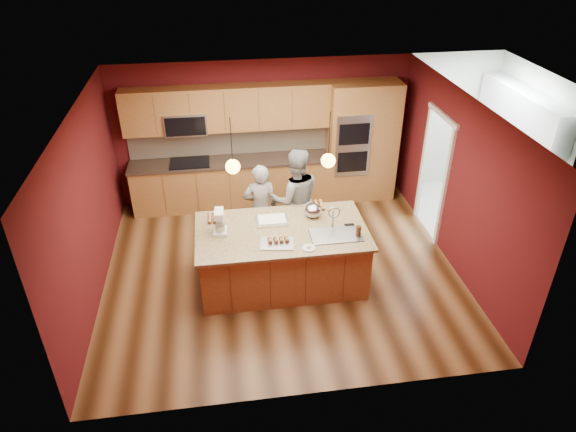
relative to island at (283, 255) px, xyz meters
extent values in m
plane|color=#3E220E|center=(0.01, 0.30, -0.47)|extent=(5.50, 5.50, 0.00)
plane|color=silver|center=(0.01, 0.30, 2.23)|extent=(5.50, 5.50, 0.00)
plane|color=#511114|center=(0.01, 2.80, 0.88)|extent=(5.50, 0.00, 5.50)
plane|color=#511114|center=(0.01, -2.20, 0.88)|extent=(5.50, 0.00, 5.50)
plane|color=#511114|center=(-2.74, 0.30, 0.88)|extent=(0.00, 5.00, 5.00)
plane|color=#511114|center=(2.76, 0.30, 0.88)|extent=(0.00, 5.00, 5.00)
cube|color=brown|center=(-0.64, 2.50, -0.02)|extent=(3.70, 0.60, 0.90)
cube|color=#31261C|center=(-0.64, 2.49, 0.44)|extent=(3.74, 0.64, 0.04)
cube|color=beige|center=(-0.64, 2.79, 0.75)|extent=(3.70, 0.03, 0.56)
cube|color=brown|center=(-0.64, 2.62, 1.43)|extent=(3.70, 0.36, 0.80)
cube|color=black|center=(-1.39, 2.48, 0.47)|extent=(0.72, 0.52, 0.03)
cube|color=#B0B4B7|center=(-1.39, 2.60, 1.21)|extent=(0.76, 0.40, 0.40)
cube|color=brown|center=(1.61, 2.50, 0.68)|extent=(0.80, 0.60, 2.30)
cube|color=#B0B4B7|center=(1.61, 2.20, 0.73)|extent=(0.66, 0.04, 1.20)
cube|color=brown|center=(2.26, 2.50, 0.68)|extent=(0.50, 0.60, 2.30)
plane|color=#BBBBB4|center=(3.66, 1.50, -0.47)|extent=(2.60, 2.60, 0.00)
plane|color=beige|center=(4.56, 1.50, 0.88)|extent=(0.00, 2.70, 2.70)
cube|color=silver|center=(4.36, 1.50, 1.48)|extent=(0.35, 2.40, 0.75)
cylinder|color=black|center=(-0.67, 0.00, 1.88)|extent=(0.01, 0.01, 0.70)
sphere|color=#FCA43C|center=(-0.67, 0.00, 1.53)|extent=(0.20, 0.20, 0.20)
cylinder|color=black|center=(0.64, 0.00, 1.88)|extent=(0.01, 0.01, 0.70)
sphere|color=#FCA43C|center=(0.64, 0.00, 1.53)|extent=(0.20, 0.20, 0.20)
cube|color=brown|center=(-0.02, 0.00, -0.03)|extent=(2.42, 1.31, 0.89)
cube|color=#CFB884|center=(-0.02, 0.00, 0.43)|extent=(2.52, 1.41, 0.04)
cube|color=#B0B4B7|center=(0.74, -0.25, 0.37)|extent=(0.72, 0.42, 0.18)
imported|color=black|center=(-0.24, 0.96, 0.30)|extent=(0.58, 0.40, 1.54)
imported|color=slate|center=(0.34, 0.96, 0.41)|extent=(0.88, 0.70, 1.76)
cube|color=white|center=(-0.91, 0.05, 0.48)|extent=(0.21, 0.26, 0.06)
cube|color=white|center=(-0.91, 0.16, 0.64)|extent=(0.10, 0.08, 0.25)
cube|color=white|center=(-0.91, 0.07, 0.77)|extent=(0.14, 0.26, 0.10)
cylinder|color=#ADAFB4|center=(-0.91, 0.01, 0.55)|extent=(0.14, 0.14, 0.14)
cube|color=silver|center=(-0.12, 0.26, 0.47)|extent=(0.48, 0.35, 0.03)
cube|color=white|center=(-0.12, 0.26, 0.49)|extent=(0.42, 0.29, 0.02)
cube|color=#B0B4B7|center=(-0.13, -0.34, 0.46)|extent=(0.51, 0.40, 0.02)
ellipsoid|color=#ADAFB4|center=(0.51, 0.31, 0.56)|extent=(0.26, 0.26, 0.22)
cylinder|color=silver|center=(0.30, -0.52, 0.46)|extent=(0.19, 0.19, 0.01)
cylinder|color=#3A200E|center=(1.06, -0.30, 0.53)|extent=(0.08, 0.08, 0.15)
cube|color=black|center=(1.00, -0.01, 0.46)|extent=(0.15, 0.08, 0.01)
cube|color=white|center=(4.22, 1.17, 0.03)|extent=(0.72, 0.73, 1.02)
cube|color=white|center=(4.21, 1.80, -0.03)|extent=(0.57, 0.59, 0.89)
camera|label=1|loc=(-0.84, -6.26, 4.53)|focal=32.00mm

